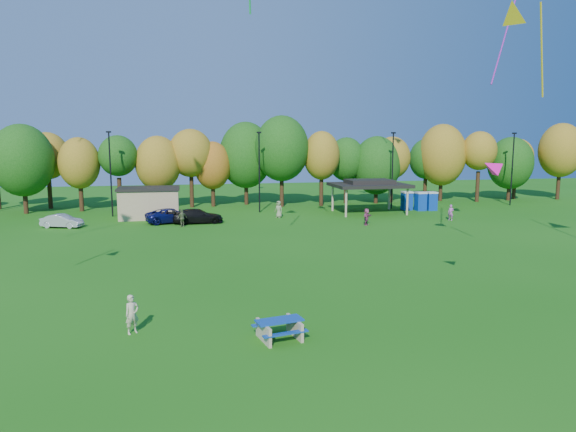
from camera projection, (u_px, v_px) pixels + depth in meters
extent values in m
plane|color=#19600F|center=(364.00, 357.00, 19.30)|extent=(160.00, 160.00, 0.00)
cylinder|color=black|center=(25.00, 198.00, 57.13)|extent=(0.50, 0.50, 3.56)
ellipsoid|color=#144C0F|center=(22.00, 160.00, 56.52)|extent=(6.62, 6.62, 8.00)
cylinder|color=black|center=(50.00, 193.00, 61.36)|extent=(0.50, 0.50, 3.79)
ellipsoid|color=olive|center=(47.00, 156.00, 60.72)|extent=(4.94, 4.94, 5.58)
cylinder|color=black|center=(81.00, 197.00, 59.08)|extent=(0.50, 0.50, 3.34)
ellipsoid|color=olive|center=(79.00, 163.00, 58.51)|extent=(4.61, 4.61, 5.88)
cylinder|color=black|center=(120.00, 194.00, 59.74)|extent=(0.50, 0.50, 3.82)
ellipsoid|color=#144C0F|center=(118.00, 156.00, 59.09)|extent=(4.43, 4.43, 4.73)
cylinder|color=black|center=(159.00, 195.00, 61.30)|extent=(0.50, 0.50, 3.25)
ellipsoid|color=olive|center=(158.00, 163.00, 60.74)|extent=(5.33, 5.33, 6.53)
cylinder|color=black|center=(192.00, 191.00, 62.57)|extent=(0.50, 0.50, 3.96)
ellipsoid|color=olive|center=(191.00, 153.00, 61.89)|extent=(5.31, 5.31, 5.82)
cylinder|color=black|center=(213.00, 194.00, 63.42)|extent=(0.50, 0.50, 3.05)
ellipsoid|color=#995914|center=(213.00, 165.00, 62.90)|extent=(4.54, 4.54, 5.87)
cylinder|color=black|center=(246.00, 190.00, 65.37)|extent=(0.50, 0.50, 3.77)
ellipsoid|color=#144C0F|center=(246.00, 155.00, 64.73)|extent=(6.69, 6.69, 8.35)
cylinder|color=black|center=(282.00, 189.00, 63.24)|extent=(0.50, 0.50, 4.28)
ellipsoid|color=#144C0F|center=(282.00, 149.00, 62.51)|extent=(6.64, 6.64, 8.01)
cylinder|color=black|center=(321.00, 191.00, 63.95)|extent=(0.50, 0.50, 3.76)
ellipsoid|color=olive|center=(322.00, 156.00, 63.31)|extent=(4.49, 4.49, 6.02)
cylinder|color=black|center=(346.00, 190.00, 66.72)|extent=(0.50, 0.50, 3.43)
ellipsoid|color=#144C0F|center=(346.00, 159.00, 66.14)|extent=(4.77, 4.77, 5.63)
cylinder|color=black|center=(376.00, 192.00, 66.69)|extent=(0.50, 0.50, 2.95)
ellipsoid|color=#144C0F|center=(377.00, 165.00, 66.19)|extent=(6.14, 6.14, 7.54)
cylinder|color=black|center=(391.00, 189.00, 67.55)|extent=(0.50, 0.50, 3.52)
ellipsoid|color=olive|center=(392.00, 158.00, 66.96)|extent=(4.78, 4.78, 5.53)
cylinder|color=black|center=(425.00, 188.00, 70.30)|extent=(0.50, 0.50, 3.39)
ellipsoid|color=#144C0F|center=(426.00, 159.00, 69.73)|extent=(4.54, 4.54, 5.46)
cylinder|color=black|center=(441.00, 187.00, 69.36)|extent=(0.50, 0.50, 3.72)
ellipsoid|color=olive|center=(442.00, 155.00, 68.73)|extent=(6.32, 6.32, 8.24)
cylinder|color=black|center=(477.00, 187.00, 68.29)|extent=(0.50, 0.50, 4.06)
ellipsoid|color=olive|center=(479.00, 151.00, 67.61)|extent=(4.50, 4.50, 5.13)
cylinder|color=black|center=(509.00, 189.00, 69.90)|extent=(0.50, 0.50, 3.05)
ellipsoid|color=#144C0F|center=(510.00, 163.00, 69.38)|extent=(5.97, 5.97, 7.05)
cylinder|color=black|center=(514.00, 186.00, 71.74)|extent=(0.50, 0.50, 3.55)
ellipsoid|color=olive|center=(516.00, 156.00, 71.14)|extent=(4.60, 4.60, 4.99)
cylinder|color=black|center=(558.00, 185.00, 71.03)|extent=(0.50, 0.50, 4.07)
ellipsoid|color=olive|center=(561.00, 150.00, 70.34)|extent=(5.83, 5.83, 7.42)
cylinder|color=black|center=(111.00, 175.00, 54.61)|extent=(0.16, 0.16, 9.00)
cube|color=black|center=(109.00, 132.00, 53.96)|extent=(0.50, 0.25, 0.18)
cylinder|color=black|center=(259.00, 173.00, 57.81)|extent=(0.16, 0.16, 9.00)
cube|color=black|center=(259.00, 132.00, 57.15)|extent=(0.50, 0.25, 0.18)
cylinder|color=black|center=(392.00, 171.00, 61.00)|extent=(0.16, 0.16, 9.00)
cube|color=black|center=(393.00, 133.00, 60.35)|extent=(0.50, 0.25, 0.18)
cylinder|color=black|center=(512.00, 170.00, 64.20)|extent=(0.16, 0.16, 9.00)
cube|color=black|center=(514.00, 133.00, 63.54)|extent=(0.50, 0.25, 0.18)
cube|color=tan|center=(149.00, 204.00, 53.91)|extent=(6.00, 4.00, 3.00)
cube|color=black|center=(149.00, 188.00, 53.67)|extent=(6.30, 4.30, 0.25)
cylinder|color=tan|center=(346.00, 203.00, 54.61)|extent=(0.24, 0.24, 3.00)
cylinder|color=tan|center=(407.00, 202.00, 56.01)|extent=(0.24, 0.24, 3.00)
cylinder|color=tan|center=(333.00, 198.00, 59.46)|extent=(0.24, 0.24, 3.00)
cylinder|color=tan|center=(389.00, 197.00, 60.85)|extent=(0.24, 0.24, 3.00)
cube|color=black|center=(369.00, 185.00, 57.49)|extent=(8.20, 6.20, 0.35)
cube|color=black|center=(369.00, 182.00, 57.43)|extent=(5.00, 3.50, 0.45)
cube|color=#0C39A8|center=(407.00, 201.00, 60.41)|extent=(1.10, 1.10, 2.00)
cube|color=silver|center=(407.00, 192.00, 60.25)|extent=(1.15, 1.15, 0.18)
cube|color=#0C39A8|center=(421.00, 202.00, 59.80)|extent=(1.10, 1.10, 2.00)
cube|color=silver|center=(421.00, 193.00, 59.64)|extent=(1.15, 1.15, 0.18)
cube|color=#0C39A8|center=(431.00, 202.00, 59.97)|extent=(1.10, 1.10, 2.00)
cube|color=silver|center=(432.00, 193.00, 59.81)|extent=(1.15, 1.15, 0.18)
cube|color=tan|center=(264.00, 332.00, 20.76)|extent=(0.43, 1.54, 0.77)
cube|color=tan|center=(295.00, 328.00, 21.29)|extent=(0.43, 1.54, 0.77)
cube|color=#113F9C|center=(279.00, 320.00, 20.97)|extent=(2.04, 1.16, 0.06)
cube|color=#113F9C|center=(286.00, 334.00, 20.41)|extent=(1.93, 0.64, 0.05)
cube|color=#113F9C|center=(273.00, 323.00, 21.61)|extent=(1.93, 0.64, 0.05)
imported|color=beige|center=(132.00, 314.00, 21.57)|extent=(0.73, 0.67, 1.68)
imported|color=#AAAAB0|center=(62.00, 221.00, 48.04)|extent=(4.04, 2.49, 1.26)
imported|color=#0D1251|center=(172.00, 216.00, 50.88)|extent=(5.60, 3.60, 1.44)
imported|color=black|center=(198.00, 216.00, 50.55)|extent=(5.02, 2.23, 1.43)
imported|color=gray|center=(279.00, 209.00, 54.25)|extent=(1.02, 1.02, 1.79)
imported|color=#5E6A41|center=(182.00, 218.00, 48.43)|extent=(1.05, 0.87, 1.68)
imported|color=#A84673|center=(367.00, 217.00, 49.39)|extent=(1.38, 1.45, 1.64)
imported|color=#C15BB3|center=(451.00, 213.00, 52.38)|extent=(0.66, 0.71, 1.62)
cone|color=gold|center=(514.00, 10.00, 27.80)|extent=(2.40, 2.33, 1.93)
cylinder|color=gold|center=(542.00, 51.00, 27.44)|extent=(1.46, 1.21, 4.73)
cone|color=#E20C8D|center=(491.00, 167.00, 24.45)|extent=(1.27, 1.09, 1.13)
cylinder|color=#AF23BE|center=(507.00, 28.00, 34.04)|extent=(2.67, 1.12, 7.55)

